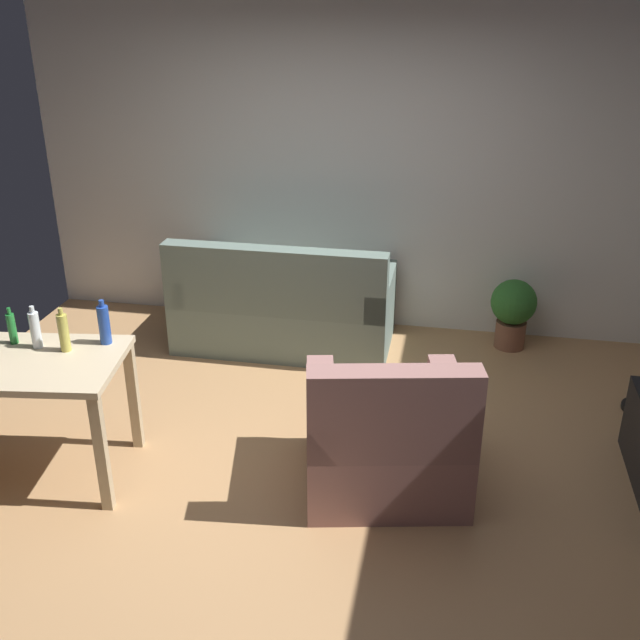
{
  "coord_description": "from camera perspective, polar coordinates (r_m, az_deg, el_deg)",
  "views": [
    {
      "loc": [
        0.9,
        -3.71,
        2.7
      ],
      "look_at": [
        0.1,
        0.5,
        0.75
      ],
      "focal_mm": 41.92,
      "sensor_mm": 36.0,
      "label": 1
    }
  ],
  "objects": [
    {
      "name": "desk",
      "position": [
        4.59,
        -22.19,
        -4.02
      ],
      "size": [
        1.28,
        0.85,
        0.76
      ],
      "rotation": [
        0.0,
        0.0,
        0.13
      ],
      "color": "#C6B28E",
      "rests_on": "ground_plane"
    },
    {
      "name": "ground_plane",
      "position": [
        4.68,
        -2.39,
        -10.93
      ],
      "size": [
        5.2,
        4.4,
        0.02
      ],
      "primitive_type": "cube",
      "color": "tan"
    },
    {
      "name": "bottle_squat",
      "position": [
        4.5,
        -18.98,
        -0.88
      ],
      "size": [
        0.06,
        0.06,
        0.26
      ],
      "color": "#BCB24C",
      "rests_on": "desk"
    },
    {
      "name": "bottle_green",
      "position": [
        4.7,
        -22.46,
        -0.57
      ],
      "size": [
        0.05,
        0.05,
        0.23
      ],
      "color": "#1E722D",
      "rests_on": "desk"
    },
    {
      "name": "bottle_blue",
      "position": [
        4.52,
        -16.15,
        -0.31
      ],
      "size": [
        0.07,
        0.07,
        0.27
      ],
      "color": "#2347A3",
      "rests_on": "desk"
    },
    {
      "name": "armchair",
      "position": [
        4.32,
        5.07,
        -9.09
      ],
      "size": [
        1.05,
        1.0,
        0.92
      ],
      "rotation": [
        0.0,
        0.0,
        3.34
      ],
      "color": "#996B66",
      "rests_on": "ground_plane"
    },
    {
      "name": "bottle_clear",
      "position": [
        4.6,
        -20.91,
        -0.67
      ],
      "size": [
        0.06,
        0.06,
        0.26
      ],
      "color": "silver",
      "rests_on": "desk"
    },
    {
      "name": "couch",
      "position": [
        5.96,
        -2.8,
        0.76
      ],
      "size": [
        1.7,
        0.84,
        0.92
      ],
      "rotation": [
        0.0,
        0.0,
        3.14
      ],
      "color": "slate",
      "rests_on": "ground_plane"
    },
    {
      "name": "potted_plant",
      "position": [
        6.11,
        14.52,
        0.82
      ],
      "size": [
        0.36,
        0.36,
        0.57
      ],
      "color": "brown",
      "rests_on": "ground_plane"
    },
    {
      "name": "wall_rear",
      "position": [
        6.13,
        2.09,
        11.73
      ],
      "size": [
        5.2,
        0.1,
        2.7
      ],
      "primitive_type": "cube",
      "color": "silver",
      "rests_on": "ground_plane"
    }
  ]
}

